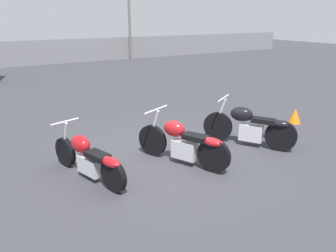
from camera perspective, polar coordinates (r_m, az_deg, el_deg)
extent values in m
plane|color=#38383D|center=(6.87, 0.07, -5.18)|extent=(60.00, 60.00, 0.00)
cube|color=gray|center=(21.07, -22.52, 11.66)|extent=(40.00, 0.04, 1.44)
cylinder|color=black|center=(6.63, -17.44, -4.33)|extent=(0.26, 0.57, 0.57)
cylinder|color=black|center=(5.51, -9.49, -8.52)|extent=(0.26, 0.57, 0.57)
cube|color=silver|center=(6.01, -13.43, -6.70)|extent=(0.34, 0.56, 0.31)
ellipsoid|color=#AD1419|center=(6.07, -15.02, -3.03)|extent=(0.39, 0.53, 0.32)
cube|color=black|center=(5.71, -12.20, -5.06)|extent=(0.36, 0.52, 0.10)
ellipsoid|color=#AD1419|center=(5.44, -9.95, -6.22)|extent=(0.32, 0.48, 0.16)
cylinder|color=silver|center=(6.34, -17.53, 0.71)|extent=(0.56, 0.20, 0.04)
cylinder|color=silver|center=(6.48, -17.48, -1.87)|extent=(0.12, 0.25, 0.62)
cylinder|color=silver|center=(5.98, -11.63, -7.28)|extent=(0.25, 0.63, 0.07)
cylinder|color=black|center=(6.80, -2.71, -2.50)|extent=(0.37, 0.63, 0.65)
cylinder|color=black|center=(6.12, 7.97, -5.14)|extent=(0.37, 0.63, 0.65)
cube|color=silver|center=(6.41, 2.87, -4.17)|extent=(0.39, 0.54, 0.36)
ellipsoid|color=red|center=(6.39, 1.09, -0.47)|extent=(0.44, 0.53, 0.32)
cube|color=black|center=(6.18, 4.82, -1.98)|extent=(0.42, 0.54, 0.10)
ellipsoid|color=red|center=(6.04, 7.66, -2.77)|extent=(0.37, 0.48, 0.16)
cylinder|color=silver|center=(6.53, -2.10, 2.87)|extent=(0.69, 0.35, 0.04)
cylinder|color=silver|center=(6.65, -2.41, 0.13)|extent=(0.15, 0.25, 0.66)
cylinder|color=silver|center=(6.46, 4.49, -4.62)|extent=(0.33, 0.60, 0.07)
cylinder|color=black|center=(7.69, 8.66, -0.06)|extent=(0.44, 0.62, 0.67)
cylinder|color=black|center=(7.40, 19.04, -1.65)|extent=(0.44, 0.62, 0.67)
cube|color=silver|center=(7.51, 14.25, -1.16)|extent=(0.44, 0.54, 0.37)
ellipsoid|color=black|center=(7.44, 12.70, 2.03)|extent=(0.50, 0.58, 0.33)
cube|color=black|center=(7.37, 16.25, 0.91)|extent=(0.47, 0.55, 0.10)
ellipsoid|color=black|center=(7.33, 18.88, 0.39)|extent=(0.40, 0.48, 0.16)
cylinder|color=silver|center=(7.47, 9.64, 4.82)|extent=(0.62, 0.40, 0.04)
cylinder|color=silver|center=(7.58, 9.14, 2.35)|extent=(0.18, 0.25, 0.67)
cylinder|color=silver|center=(7.62, 15.45, -1.53)|extent=(0.43, 0.64, 0.07)
cone|color=orange|center=(9.53, 21.24, 1.69)|extent=(0.33, 0.33, 0.41)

